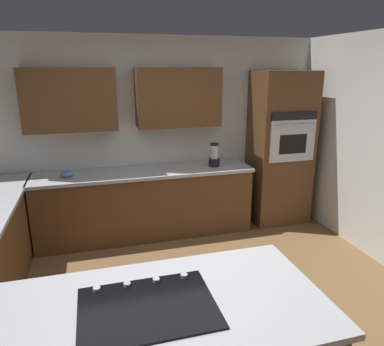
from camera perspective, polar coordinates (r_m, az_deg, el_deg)
name	(u,v)px	position (r m, az deg, el deg)	size (l,w,h in m)	color
ground_plane	(186,311)	(3.62, -1.01, -20.96)	(14.00, 14.00, 0.00)	brown
wall_back	(142,126)	(4.93, -7.99, 7.39)	(6.00, 0.44, 2.60)	silver
lower_cabinets_back	(146,204)	(4.88, -7.32, -4.96)	(2.80, 0.60, 0.86)	brown
countertop_back	(145,172)	(4.74, -7.51, 0.12)	(2.84, 0.64, 0.04)	#B2B2B7
island_top	(148,312)	(2.18, -7.00, -20.93)	(2.07, 1.00, 0.04)	#B2B2B7
wall_oven	(280,149)	(5.30, 13.78, 3.78)	(0.80, 0.66, 2.15)	brown
cooktop	(148,307)	(2.17, -7.05, -20.27)	(0.76, 0.56, 0.03)	black
blender	(214,156)	(4.89, 3.55, 2.64)	(0.15, 0.15, 0.32)	black
mixing_bowl	(67,174)	(4.67, -19.11, -0.08)	(0.16, 0.16, 0.09)	#668CB2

